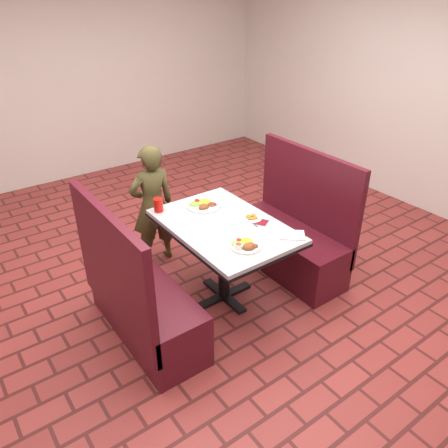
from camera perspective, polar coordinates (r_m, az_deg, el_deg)
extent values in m
plane|color=#953530|center=(3.97, 0.00, -9.49)|extent=(7.00, 7.00, 0.00)
cube|color=silver|center=(6.37, -19.85, 17.84)|extent=(6.00, 0.04, 2.80)
cube|color=silver|center=(5.54, 26.96, 14.95)|extent=(0.04, 7.00, 2.80)
cube|color=#BBBEC0|center=(3.56, 0.00, -0.25)|extent=(0.80, 1.20, 0.03)
cube|color=black|center=(3.57, 0.00, -0.63)|extent=(0.81, 1.21, 0.02)
cylinder|color=black|center=(3.76, 0.00, -5.23)|extent=(0.10, 0.10, 0.69)
cube|color=black|center=(3.96, 0.00, -9.32)|extent=(0.55, 0.08, 0.03)
cube|color=black|center=(3.96, 0.00, -9.32)|extent=(0.08, 0.55, 0.03)
cube|color=#51121D|center=(3.54, -10.06, -10.97)|extent=(0.45, 1.20, 0.45)
cube|color=#51121D|center=(3.19, -14.31, -5.80)|extent=(0.06, 1.20, 0.95)
cube|color=#51121D|center=(4.24, 8.24, -3.28)|extent=(0.45, 1.20, 0.45)
cube|color=#51121D|center=(4.15, 10.91, 3.25)|extent=(0.06, 1.20, 0.95)
imported|color=brown|center=(4.23, -9.32, 2.39)|extent=(0.46, 0.32, 1.20)
cylinder|color=white|center=(3.26, 2.88, -2.81)|extent=(0.25, 0.25, 0.01)
ellipsoid|color=gold|center=(3.28, 2.92, -1.97)|extent=(0.10, 0.10, 0.05)
ellipsoid|color=#82AC45|center=(3.25, 1.75, -2.36)|extent=(0.10, 0.08, 0.03)
cylinder|color=red|center=(3.28, 1.94, -2.05)|extent=(0.04, 0.04, 0.01)
ellipsoid|color=brown|center=(3.20, 3.33, -2.66)|extent=(0.11, 0.08, 0.06)
ellipsoid|color=brown|center=(3.22, 4.05, -2.71)|extent=(0.06, 0.04, 0.04)
cylinder|color=white|center=(3.20, 1.90, -2.92)|extent=(0.06, 0.06, 0.04)
cylinder|color=brown|center=(3.19, 1.90, -2.66)|extent=(0.05, 0.05, 0.00)
cylinder|color=white|center=(3.82, -2.64, 2.39)|extent=(0.30, 0.30, 0.02)
ellipsoid|color=gold|center=(3.85, -2.57, 3.20)|extent=(0.12, 0.12, 0.05)
ellipsoid|color=#82AC45|center=(3.82, -3.79, 2.84)|extent=(0.12, 0.10, 0.04)
cylinder|color=red|center=(3.86, -3.56, 3.12)|extent=(0.04, 0.04, 0.01)
ellipsoid|color=brown|center=(3.81, -1.58, 2.74)|extent=(0.09, 0.09, 0.03)
ellipsoid|color=brown|center=(3.75, -2.66, 2.50)|extent=(0.10, 0.07, 0.06)
cylinder|color=white|center=(3.63, 3.68, 0.75)|extent=(0.16, 0.16, 0.01)
cube|color=maroon|center=(3.59, 4.86, 0.25)|extent=(0.14, 0.14, 0.00)
cube|color=silver|center=(3.55, 3.92, 0.00)|extent=(0.02, 0.12, 0.00)
cylinder|color=red|center=(3.76, -8.57, 2.47)|extent=(0.08, 0.08, 0.12)
cube|color=silver|center=(3.43, 8.87, -1.44)|extent=(0.24, 0.24, 0.01)
cube|color=#B8B8BC|center=(3.30, 3.04, -2.26)|extent=(0.05, 0.18, 0.00)
cube|color=silver|center=(3.23, 2.11, -3.09)|extent=(0.09, 0.12, 0.00)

